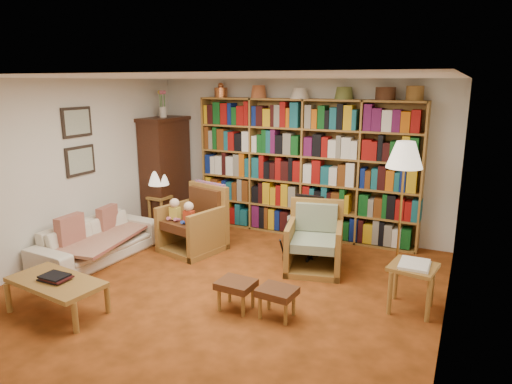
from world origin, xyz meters
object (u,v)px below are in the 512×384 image
Objects in this scene: sofa at (98,240)px; coffee_table at (56,284)px; side_table_papers at (413,273)px; wheelchair at (306,229)px; floor_lamp at (405,160)px; footstool_a at (236,286)px; armchair_sage at (316,243)px; side_table_lamp at (160,206)px; armchair_leather at (196,223)px; footstool_b at (277,294)px.

coffee_table is (0.74, -1.37, 0.07)m from sofa.
sofa is 4.22m from side_table_papers.
floor_lamp reaches higher than wheelchair.
armchair_sage is at bearing 74.12° from footstool_a.
armchair_leather reaches higher than side_table_lamp.
sofa is 4.49× the size of footstool_b.
armchair_sage is 0.80× the size of coffee_table.
side_table_papers is at bearing -33.11° from wheelchair.
footstool_b is (0.32, -1.82, -0.13)m from wheelchair.
floor_lamp is 4.33m from coffee_table.
wheelchair is 1.86m from footstool_a.
side_table_papers is (4.20, 0.34, 0.16)m from sofa.
side_table_lamp reaches higher than footstool_b.
side_table_papers is 1.34× the size of footstool_b.
armchair_sage reaches higher than footstool_a.
side_table_lamp is 0.32× the size of floor_lamp.
footstool_a is at bearing -154.94° from side_table_papers.
wheelchair reaches higher than sofa.
footstool_b is (-1.27, -0.78, -0.17)m from side_table_papers.
footstool_a is 0.98× the size of footstool_b.
floor_lamp is at bearing 52.11° from footstool_a.
side_table_lamp is 3.64m from footstool_b.
wheelchair is (2.61, 1.38, 0.13)m from sofa.
wheelchair is at bearing 179.68° from floor_lamp.
coffee_table is at bearing -97.06° from armchair_leather.
footstool_b is at bearing -79.89° from wheelchair.
armchair_sage reaches higher than wheelchair.
footstool_a is at bearing -105.88° from armchair_sage.
wheelchair is at bearing -59.27° from sofa.
footstool_a is at bearing -127.89° from floor_lamp.
floor_lamp reaches higher than side_table_lamp.
armchair_leather is 2.34m from coffee_table.
wheelchair is at bearing -4.05° from side_table_lamp.
armchair_sage is 1.47m from footstool_b.
sofa is 1.41m from armchair_leather.
wheelchair is at bearing 55.82° from coffee_table.
side_table_papers is at bearing 25.06° from footstool_a.
side_table_lamp is at bearing 151.28° from armchair_leather.
armchair_sage is 2.23× the size of footstool_a.
coffee_table is (-1.87, -2.75, -0.06)m from wheelchair.
sofa is 2.13× the size of wheelchair.
coffee_table is (-0.29, -2.32, -0.06)m from armchair_leather.
sofa is at bearing -137.44° from armchair_leather.
sofa reaches higher than footstool_a.
armchair_sage reaches higher than sofa.
footstool_a is at bearing -38.57° from side_table_lamp.
wheelchair is at bearing 146.89° from side_table_papers.
armchair_leather is 0.86× the size of coffee_table.
coffee_table is (-1.72, -0.90, 0.06)m from footstool_a.
footstool_a is at bearing -97.96° from sofa.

